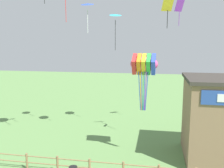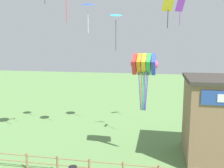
{
  "view_description": "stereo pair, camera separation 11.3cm",
  "coord_description": "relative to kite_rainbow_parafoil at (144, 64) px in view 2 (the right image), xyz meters",
  "views": [
    {
      "loc": [
        2.93,
        -8.1,
        8.31
      ],
      "look_at": [
        0.0,
        8.05,
        5.59
      ],
      "focal_mm": 40.0,
      "sensor_mm": 36.0,
      "label": 1
    },
    {
      "loc": [
        3.05,
        -8.08,
        8.31
      ],
      "look_at": [
        0.0,
        8.05,
        5.59
      ],
      "focal_mm": 40.0,
      "sensor_mm": 36.0,
      "label": 2
    }
  ],
  "objects": [
    {
      "name": "kite_pink_diamond",
      "position": [
        -0.21,
        3.58,
        -0.44
      ],
      "size": [
        0.46,
        0.7,
        2.38
      ],
      "color": "pink"
    },
    {
      "name": "kite_blue_delta",
      "position": [
        -4.86,
        3.05,
        4.55
      ],
      "size": [
        1.14,
        1.13,
        2.52
      ],
      "color": "blue"
    },
    {
      "name": "wooden_fence",
      "position": [
        -2.04,
        -3.25,
        -6.18
      ],
      "size": [
        15.15,
        0.14,
        1.12
      ],
      "color": "olive",
      "rests_on": "ground_plane"
    },
    {
      "name": "kite_rainbow_parafoil",
      "position": [
        0.0,
        0.0,
        0.0
      ],
      "size": [
        1.99,
        1.54,
        4.05
      ],
      "color": "#E54C8C"
    },
    {
      "name": "kite_yellow_diamond",
      "position": [
        1.57,
        2.73,
        4.26
      ],
      "size": [
        0.99,
        0.84,
        2.37
      ],
      "color": "yellow"
    },
    {
      "name": "kite_purple_streamer",
      "position": [
        2.72,
        6.41,
        4.66
      ],
      "size": [
        0.92,
        0.85,
        2.38
      ],
      "color": "purple"
    },
    {
      "name": "kite_cyan_delta",
      "position": [
        -2.97,
        5.58,
        3.89
      ],
      "size": [
        1.43,
        1.42,
        3.38
      ],
      "color": "#2DB2C6"
    }
  ]
}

